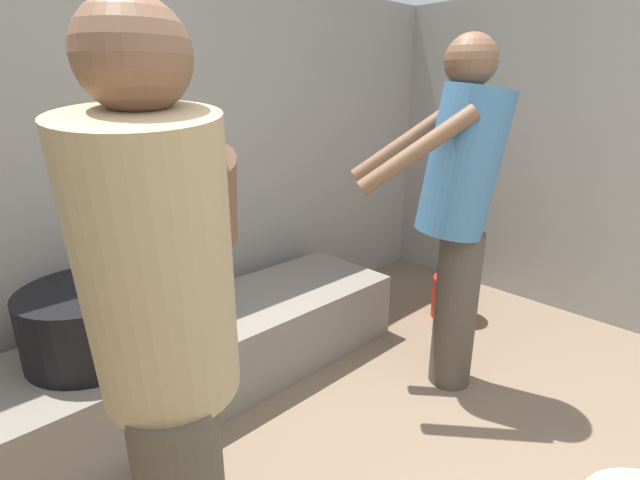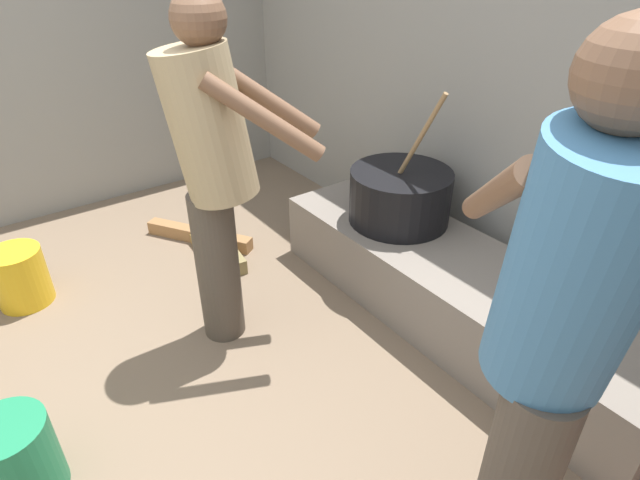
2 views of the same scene
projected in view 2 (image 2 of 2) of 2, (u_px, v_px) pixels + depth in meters
name	position (u px, v px, depth m)	size (l,w,h in m)	color
block_enclosure_rear	(521.00, 105.00, 2.53)	(4.98, 0.20, 1.98)	gray
hearth_ledge	(454.00, 290.00, 2.57)	(2.08, 0.60, 0.37)	slate
cooking_pot_main	(400.00, 196.00, 2.74)	(0.54, 0.54, 0.74)	black
cook_in_blue_shirt	(557.00, 332.00, 1.19)	(0.71, 0.69, 1.62)	#4C4238
cook_in_tan_shirt	(213.00, 165.00, 2.14)	(0.62, 0.72, 1.56)	#4C4238
bucket_green_plastic	(16.00, 460.00, 1.77)	(0.27, 0.27, 0.33)	#1E7A4C
bucket_yellow_plastic	(20.00, 277.00, 2.71)	(0.27, 0.27, 0.32)	gold
firewood_pile	(210.00, 243.00, 3.24)	(0.84, 0.47, 0.09)	#9C7142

